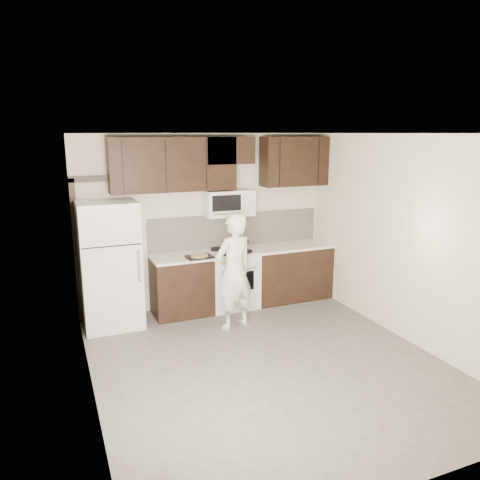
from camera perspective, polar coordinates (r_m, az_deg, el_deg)
floor at (r=5.83m, az=3.38°, el=-14.72°), size 4.50×4.50×0.00m
back_wall at (r=7.38m, az=-4.13°, el=2.30°), size 4.00×0.00×4.00m
ceiling at (r=5.17m, az=3.78°, el=12.84°), size 4.50×4.50×0.00m
counter_run at (r=7.53m, az=1.11°, el=-4.48°), size 2.95×0.64×0.91m
stove at (r=7.41m, az=-1.04°, el=-4.72°), size 0.76×0.66×0.94m
backsplash at (r=7.57m, az=-0.49°, el=1.29°), size 2.90×0.02×0.54m
upper_cabinets at (r=7.17m, az=-2.20°, el=9.52°), size 3.48×0.35×0.78m
microwave at (r=7.25m, az=-1.43°, el=4.54°), size 0.76×0.42×0.40m
refrigerator at (r=6.81m, az=-15.55°, el=-2.94°), size 0.80×0.76×1.80m
door_trim at (r=7.01m, az=-19.05°, el=0.20°), size 0.50×0.08×2.12m
saucepan at (r=7.48m, az=-0.19°, el=-0.49°), size 0.28×0.16×0.16m
baking_tray at (r=6.93m, az=-4.99°, el=-2.06°), size 0.39×0.30×0.02m
pizza at (r=6.92m, az=-4.99°, el=-1.91°), size 0.27×0.27×0.02m
person at (r=6.52m, az=-0.73°, el=-3.86°), size 0.69×0.55×1.65m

